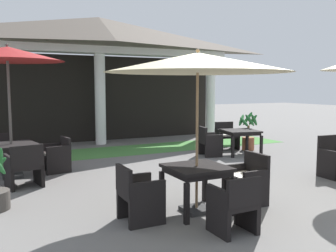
{
  "coord_description": "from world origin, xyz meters",
  "views": [
    {
      "loc": [
        -3.73,
        -4.81,
        1.99
      ],
      "look_at": [
        -0.05,
        2.47,
        1.13
      ],
      "focal_mm": 40.11,
      "sensor_mm": 36.0,
      "label": 1
    }
  ],
  "objects": [
    {
      "name": "ground_plane",
      "position": [
        0.0,
        0.0,
        0.0
      ],
      "size": [
        60.0,
        60.0,
        0.0
      ],
      "primitive_type": "plane",
      "color": "slate"
    },
    {
      "name": "background_pavilion",
      "position": [
        0.0,
        7.86,
        3.38
      ],
      "size": [
        10.19,
        2.56,
        4.3
      ],
      "color": "white",
      "rests_on": "ground"
    },
    {
      "name": "lawn_strip",
      "position": [
        0.0,
        6.11,
        0.0
      ],
      "size": [
        11.99,
        1.82,
        0.01
      ],
      "primitive_type": "cube",
      "color": "#47843D",
      "rests_on": "ground"
    },
    {
      "name": "patio_table_near_foreground",
      "position": [
        3.09,
        3.97,
        0.62
      ],
      "size": [
        1.13,
        1.13,
        0.72
      ],
      "rotation": [
        0.0,
        0.0,
        -0.21
      ],
      "color": "black",
      "rests_on": "ground"
    },
    {
      "name": "patio_chair_near_foreground_north",
      "position": [
        3.29,
        4.93,
        0.41
      ],
      "size": [
        0.74,
        0.68,
        0.85
      ],
      "rotation": [
        0.0,
        0.0,
        -3.35
      ],
      "color": "black",
      "rests_on": "ground"
    },
    {
      "name": "patio_chair_near_foreground_west",
      "position": [
        2.13,
        4.17,
        0.4
      ],
      "size": [
        0.64,
        0.71,
        0.84
      ],
      "rotation": [
        0.0,
        0.0,
        -1.78
      ],
      "color": "black",
      "rests_on": "ground"
    },
    {
      "name": "patio_table_mid_left",
      "position": [
        -3.14,
        3.94,
        0.65
      ],
      "size": [
        1.17,
        1.17,
        0.75
      ],
      "rotation": [
        0.0,
        0.0,
        0.16
      ],
      "color": "black",
      "rests_on": "ground"
    },
    {
      "name": "patio_umbrella_mid_left",
      "position": [
        -3.14,
        3.94,
        2.66
      ],
      "size": [
        2.37,
        2.37,
        2.9
      ],
      "color": "#2D2D2D",
      "rests_on": "ground"
    },
    {
      "name": "patio_chair_mid_left_south",
      "position": [
        -2.98,
        2.96,
        0.41
      ],
      "size": [
        0.72,
        0.68,
        0.87
      ],
      "rotation": [
        0.0,
        0.0,
        0.16
      ],
      "color": "black",
      "rests_on": "ground"
    },
    {
      "name": "patio_chair_mid_left_east",
      "position": [
        -2.16,
        4.1,
        0.39
      ],
      "size": [
        0.66,
        0.67,
        0.8
      ],
      "rotation": [
        0.0,
        0.0,
        -4.55
      ],
      "color": "black",
      "rests_on": "ground"
    },
    {
      "name": "patio_chair_mid_left_north",
      "position": [
        -3.29,
        4.92,
        0.41
      ],
      "size": [
        0.72,
        0.64,
        0.85
      ],
      "rotation": [
        0.0,
        0.0,
        -2.98
      ],
      "color": "black",
      "rests_on": "ground"
    },
    {
      "name": "patio_table_mid_right",
      "position": [
        -0.7,
        0.18,
        0.64
      ],
      "size": [
        0.9,
        0.9,
        0.74
      ],
      "rotation": [
        0.0,
        0.0,
        -0.0
      ],
      "color": "black",
      "rests_on": "ground"
    },
    {
      "name": "patio_umbrella_mid_right",
      "position": [
        -0.7,
        0.18,
        2.34
      ],
      "size": [
        2.88,
        2.88,
        2.57
      ],
      "color": "#2D2D2D",
      "rests_on": "ground"
    },
    {
      "name": "patio_chair_mid_right_south",
      "position": [
        -0.7,
        -0.82,
        0.39
      ],
      "size": [
        0.55,
        0.52,
        0.81
      ],
      "rotation": [
        0.0,
        0.0,
        -0.0
      ],
      "color": "black",
      "rests_on": "ground"
    },
    {
      "name": "patio_chair_mid_right_east",
      "position": [
        0.3,
        0.18,
        0.41
      ],
      "size": [
        0.53,
        0.64,
        0.85
      ],
      "rotation": [
        0.0,
        0.0,
        1.57
      ],
      "color": "black",
      "rests_on": "ground"
    },
    {
      "name": "patio_chair_mid_right_west",
      "position": [
        -1.7,
        0.18,
        0.41
      ],
      "size": [
        0.57,
        0.58,
        0.85
      ],
      "rotation": [
        0.0,
        0.0,
        -1.57
      ],
      "color": "black",
      "rests_on": "ground"
    },
    {
      "name": "patio_chair_far_back_north",
      "position": [
        3.22,
        0.78,
        0.41
      ],
      "size": [
        0.66,
        0.59,
        0.91
      ],
      "rotation": [
        0.0,
        0.0,
        -3.21
      ],
      "color": "black",
      "rests_on": "ground"
    },
    {
      "name": "potted_palm_right_edge",
      "position": [
        3.77,
        4.45,
        0.45
      ],
      "size": [
        0.67,
        0.69,
        1.22
      ],
      "color": "#995638",
      "rests_on": "ground"
    }
  ]
}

